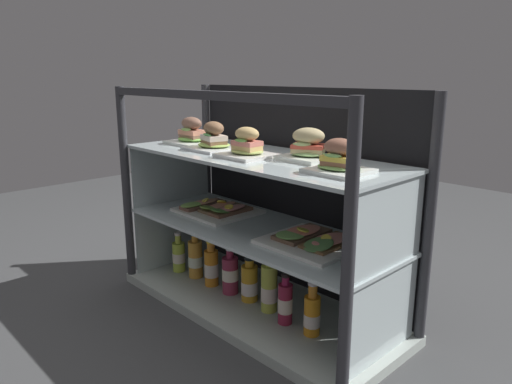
{
  "coord_description": "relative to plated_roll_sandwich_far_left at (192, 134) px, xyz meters",
  "views": [
    {
      "loc": [
        1.36,
        -1.31,
        1.0
      ],
      "look_at": [
        0.0,
        0.0,
        0.53
      ],
      "focal_mm": 33.37,
      "sensor_mm": 36.0,
      "label": 1
    }
  ],
  "objects": [
    {
      "name": "juice_bottle_tucked_behind",
      "position": [
        0.18,
        -0.04,
        -0.59
      ],
      "size": [
        0.07,
        0.07,
        0.22
      ],
      "color": "orange",
      "rests_on": "case_base_deck"
    },
    {
      "name": "ground_plane",
      "position": [
        0.44,
        -0.0,
        -0.73
      ],
      "size": [
        6.0,
        6.0,
        0.02
      ],
      "primitive_type": "cube",
      "color": "#404142",
      "rests_on": "ground"
    },
    {
      "name": "plated_roll_sandwich_mid_left",
      "position": [
        0.21,
        -0.04,
        -0.0
      ],
      "size": [
        0.21,
        0.21,
        0.12
      ],
      "color": "white",
      "rests_on": "shelf_upper_glass"
    },
    {
      "name": "plated_roll_sandwich_far_left",
      "position": [
        0.0,
        0.0,
        0.0
      ],
      "size": [
        0.2,
        0.2,
        0.12
      ],
      "color": "white",
      "rests_on": "shelf_upper_glass"
    },
    {
      "name": "open_sandwich_tray_mid_left",
      "position": [
        0.73,
        0.01,
        -0.33
      ],
      "size": [
        0.34,
        0.3,
        0.05
      ],
      "color": "white",
      "rests_on": "shelf_lower_glass"
    },
    {
      "name": "case_frame",
      "position": [
        0.44,
        0.12,
        -0.2
      ],
      "size": [
        1.3,
        0.52,
        0.94
      ],
      "color": "#333338",
      "rests_on": "ground"
    },
    {
      "name": "juice_bottle_near_post",
      "position": [
        0.65,
        -0.05,
        -0.6
      ],
      "size": [
        0.06,
        0.06,
        0.21
      ],
      "color": "maroon",
      "rests_on": "case_base_deck"
    },
    {
      "name": "riser_lower_tier",
      "position": [
        0.44,
        -0.0,
        -0.52
      ],
      "size": [
        1.22,
        0.44,
        0.32
      ],
      "color": "silver",
      "rests_on": "case_base_deck"
    },
    {
      "name": "juice_bottle_front_left_end",
      "position": [
        -0.06,
        -0.06,
        -0.6
      ],
      "size": [
        0.06,
        0.06,
        0.2
      ],
      "color": "#BFD946",
      "rests_on": "case_base_deck"
    },
    {
      "name": "juice_bottle_front_middle",
      "position": [
        0.41,
        -0.02,
        -0.6
      ],
      "size": [
        0.07,
        0.07,
        0.2
      ],
      "color": "gold",
      "rests_on": "case_base_deck"
    },
    {
      "name": "juice_bottle_back_center",
      "position": [
        0.78,
        -0.04,
        -0.6
      ],
      "size": [
        0.06,
        0.06,
        0.21
      ],
      "color": "orange",
      "rests_on": "case_base_deck"
    },
    {
      "name": "plated_roll_sandwich_left_of_center",
      "position": [
        0.65,
        0.06,
        0.0
      ],
      "size": [
        0.19,
        0.19,
        0.12
      ],
      "color": "white",
      "rests_on": "shelf_upper_glass"
    },
    {
      "name": "shelf_lower_glass",
      "position": [
        0.44,
        -0.0,
        -0.36
      ],
      "size": [
        1.24,
        0.46,
        0.01
      ],
      "primitive_type": "cube",
      "color": "silver",
      "rests_on": "riser_lower_tier"
    },
    {
      "name": "open_sandwich_tray_mid_right",
      "position": [
        0.15,
        0.02,
        -0.33
      ],
      "size": [
        0.34,
        0.3,
        0.06
      ],
      "color": "white",
      "rests_on": "shelf_lower_glass"
    },
    {
      "name": "plated_roll_sandwich_mid_right",
      "position": [
        0.88,
        -0.05,
        -0.0
      ],
      "size": [
        0.19,
        0.19,
        0.11
      ],
      "color": "white",
      "rests_on": "shelf_upper_glass"
    },
    {
      "name": "plated_roll_sandwich_near_right_corner",
      "position": [
        0.44,
        -0.06,
        -0.0
      ],
      "size": [
        0.19,
        0.19,
        0.12
      ],
      "color": "white",
      "rests_on": "shelf_upper_glass"
    },
    {
      "name": "case_base_deck",
      "position": [
        0.44,
        -0.0,
        -0.7
      ],
      "size": [
        1.3,
        0.52,
        0.04
      ],
      "primitive_type": "cube",
      "color": "#B4BFB7",
      "rests_on": "ground"
    },
    {
      "name": "shelf_upper_glass",
      "position": [
        0.44,
        -0.0,
        -0.05
      ],
      "size": [
        1.24,
        0.46,
        0.01
      ],
      "primitive_type": "cube",
      "color": "silver",
      "rests_on": "riser_upper_tier"
    },
    {
      "name": "riser_upper_tier",
      "position": [
        0.44,
        -0.0,
        -0.2
      ],
      "size": [
        1.22,
        0.44,
        0.29
      ],
      "color": "silver",
      "rests_on": "shelf_lower_glass"
    },
    {
      "name": "juice_bottle_back_left",
      "position": [
        0.05,
        -0.04,
        -0.59
      ],
      "size": [
        0.07,
        0.07,
        0.22
      ],
      "color": "gold",
      "rests_on": "case_base_deck"
    },
    {
      "name": "juice_bottle_front_right_end",
      "position": [
        0.54,
        -0.03,
        -0.58
      ],
      "size": [
        0.07,
        0.07,
        0.24
      ],
      "color": "#C0CB49",
      "rests_on": "case_base_deck"
    },
    {
      "name": "juice_bottle_front_second",
      "position": [
        0.3,
        -0.03,
        -0.59
      ],
      "size": [
        0.07,
        0.07,
        0.22
      ],
      "color": "#932D49",
      "rests_on": "case_base_deck"
    }
  ]
}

